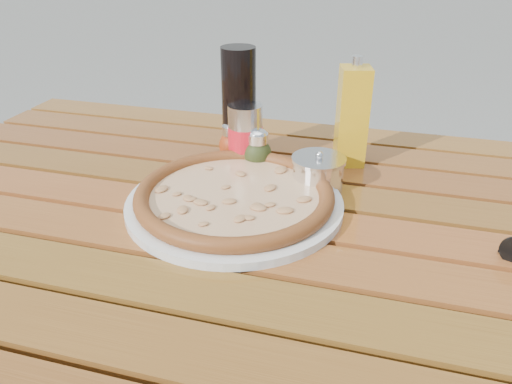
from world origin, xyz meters
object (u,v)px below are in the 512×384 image
(plate, at_px, (235,203))
(parmesan_tin, at_px, (318,172))
(pizza, at_px, (235,195))
(soda_can, at_px, (245,136))
(dark_bottle, at_px, (239,105))
(pepper_shaker, at_px, (233,142))
(olive_oil_cruet, at_px, (352,116))
(table, at_px, (253,252))
(oregano_shaker, at_px, (257,150))

(plate, height_order, parmesan_tin, parmesan_tin)
(plate, distance_m, pizza, 0.02)
(soda_can, bearing_deg, dark_bottle, 127.01)
(plate, xyz_separation_m, pizza, (0.00, 0.00, 0.02))
(pizza, xyz_separation_m, pepper_shaker, (-0.06, 0.18, 0.02))
(plate, relative_size, pizza, 0.94)
(pepper_shaker, distance_m, olive_oil_cruet, 0.24)
(pizza, bearing_deg, plate, -128.66)
(table, xyz_separation_m, plate, (-0.04, 0.01, 0.08))
(table, relative_size, parmesan_tin, 12.86)
(pepper_shaker, relative_size, olive_oil_cruet, 0.39)
(table, xyz_separation_m, oregano_shaker, (-0.04, 0.17, 0.11))
(pizza, bearing_deg, table, -22.26)
(plate, relative_size, pepper_shaker, 4.39)
(table, height_order, soda_can, soda_can)
(pizza, bearing_deg, pepper_shaker, 108.88)
(oregano_shaker, height_order, dark_bottle, dark_bottle)
(pizza, bearing_deg, dark_bottle, 104.94)
(table, xyz_separation_m, pizza, (-0.04, 0.01, 0.10))
(pizza, relative_size, oregano_shaker, 4.65)
(olive_oil_cruet, bearing_deg, table, -117.47)
(oregano_shaker, xyz_separation_m, soda_can, (-0.03, 0.02, 0.02))
(pizza, relative_size, parmesan_tin, 3.51)
(pizza, xyz_separation_m, parmesan_tin, (0.12, 0.11, 0.01))
(table, xyz_separation_m, soda_can, (-0.07, 0.19, 0.13))
(table, xyz_separation_m, dark_bottle, (-0.09, 0.21, 0.19))
(olive_oil_cruet, bearing_deg, oregano_shaker, -155.88)
(oregano_shaker, bearing_deg, parmesan_tin, -21.70)
(pepper_shaker, relative_size, parmesan_tin, 0.75)
(oregano_shaker, xyz_separation_m, dark_bottle, (-0.05, 0.04, 0.07))
(pizza, height_order, dark_bottle, dark_bottle)
(olive_oil_cruet, distance_m, parmesan_tin, 0.15)
(parmesan_tin, bearing_deg, dark_bottle, 151.85)
(pepper_shaker, height_order, parmesan_tin, pepper_shaker)
(pizza, xyz_separation_m, oregano_shaker, (-0.00, 0.16, 0.02))
(dark_bottle, height_order, olive_oil_cruet, dark_bottle)
(oregano_shaker, bearing_deg, pizza, -88.64)
(table, height_order, oregano_shaker, oregano_shaker)
(pizza, height_order, oregano_shaker, oregano_shaker)
(dark_bottle, bearing_deg, oregano_shaker, -41.44)
(soda_can, relative_size, parmesan_tin, 1.10)
(table, xyz_separation_m, pepper_shaker, (-0.10, 0.20, 0.11))
(dark_bottle, distance_m, olive_oil_cruet, 0.22)
(olive_oil_cruet, bearing_deg, dark_bottle, -171.87)
(plate, distance_m, pepper_shaker, 0.20)
(oregano_shaker, relative_size, soda_can, 0.68)
(table, distance_m, oregano_shaker, 0.21)
(pepper_shaker, bearing_deg, dark_bottle, 59.57)
(oregano_shaker, distance_m, dark_bottle, 0.10)
(table, distance_m, pizza, 0.11)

